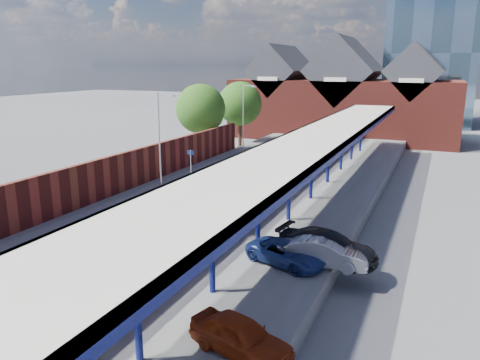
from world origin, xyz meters
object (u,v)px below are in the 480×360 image
object	(u,v)px
train	(290,161)
parked_car_red	(241,336)
lamp_post_d	(244,114)
platform_sign	(191,160)
parked_car_silver	(324,252)
parked_car_dark	(327,246)
parked_car_blue	(286,253)
lamp_post_c	(161,133)

from	to	relation	value
train	parked_car_red	size ratio (longest dim) A/B	18.45
lamp_post_d	platform_sign	xyz separation A→B (m)	(1.36, -14.00, -2.30)
parked_car_silver	parked_car_dark	xyz separation A→B (m)	(0.00, 0.71, 0.02)
train	parked_car_blue	distance (m)	18.30
lamp_post_c	parked_car_dark	size ratio (longest dim) A/B	1.46
lamp_post_c	parked_car_dark	world-z (taller)	lamp_post_c
platform_sign	parked_car_blue	distance (m)	17.05
train	platform_sign	bearing A→B (deg)	-140.77
lamp_post_d	train	bearing A→B (deg)	-47.91
lamp_post_c	parked_car_red	xyz separation A→B (m)	(14.07, -17.37, -3.38)
parked_car_silver	parked_car_blue	size ratio (longest dim) A/B	1.06
platform_sign	parked_car_silver	bearing A→B (deg)	-40.84
lamp_post_d	parked_car_silver	distance (m)	29.85
platform_sign	parked_car_red	distance (m)	23.19
parked_car_blue	parked_car_dark	bearing A→B (deg)	-35.19
train	lamp_post_d	size ratio (longest dim) A/B	9.42
lamp_post_c	platform_sign	bearing A→B (deg)	55.74
lamp_post_d	parked_car_dark	size ratio (longest dim) A/B	1.46
platform_sign	parked_car_blue	bearing A→B (deg)	-45.72
parked_car_silver	parked_car_blue	distance (m)	1.71
parked_car_blue	platform_sign	bearing A→B (deg)	62.17
lamp_post_d	parked_car_silver	bearing A→B (deg)	-59.93
train	parked_car_dark	distance (m)	17.71
lamp_post_c	parked_car_blue	distance (m)	17.05
platform_sign	parked_car_red	xyz separation A→B (m)	(12.71, -19.37, -1.08)
lamp_post_c	parked_car_silver	size ratio (longest dim) A/B	1.72
lamp_post_c	parked_car_blue	xyz separation A→B (m)	(13.24, -10.18, -3.46)
parked_car_dark	platform_sign	bearing A→B (deg)	59.35
parked_car_red	lamp_post_d	bearing A→B (deg)	38.74
lamp_post_c	parked_car_blue	size ratio (longest dim) A/B	1.82
parked_car_blue	lamp_post_d	bearing A→B (deg)	44.72
lamp_post_c	parked_car_silver	xyz separation A→B (m)	(14.86, -9.67, -3.32)
lamp_post_d	parked_car_silver	xyz separation A→B (m)	(14.86, -25.67, -3.32)
lamp_post_d	parked_car_silver	size ratio (longest dim) A/B	1.72
parked_car_silver	parked_car_red	bearing A→B (deg)	170.46
parked_car_dark	parked_car_blue	world-z (taller)	parked_car_dark
lamp_post_d	platform_sign	size ratio (longest dim) A/B	2.80
lamp_post_d	parked_car_red	bearing A→B (deg)	-67.14
parked_car_red	parked_car_dark	size ratio (longest dim) A/B	0.75
parked_car_red	platform_sign	bearing A→B (deg)	49.14
lamp_post_d	parked_car_silver	world-z (taller)	lamp_post_d
lamp_post_d	parked_car_blue	xyz separation A→B (m)	(13.24, -26.18, -3.46)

